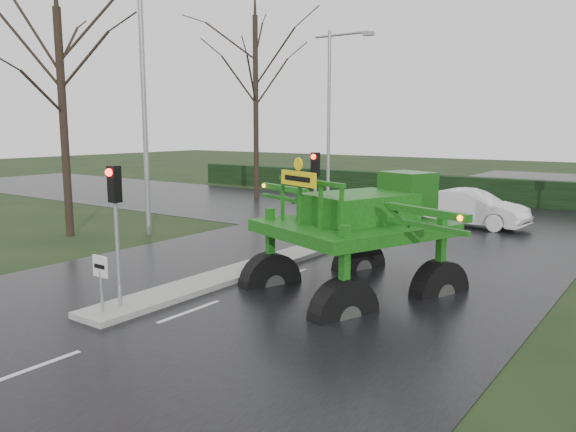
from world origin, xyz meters
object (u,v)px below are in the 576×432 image
Objects in this scene: traffic_signal_near at (115,206)px; white_sedan at (470,226)px; keep_left_sign at (101,275)px; crop_sprayer at (277,208)px; traffic_signal_mid at (315,179)px; street_light_left_near at (148,86)px; street_light_left_far at (333,100)px.

white_sedan is (2.90, 16.79, -2.59)m from traffic_signal_near.
keep_left_sign is 0.17× the size of crop_sprayer.
keep_left_sign is 9.12m from traffic_signal_mid.
street_light_left_near is 14.00m from street_light_left_far.
white_sedan is (1.43, 12.51, -2.16)m from crop_sprayer.
crop_sprayer is at bearing -18.10° from street_light_left_near.
street_light_left_far is at bearing 72.76° from white_sedan.
white_sedan is at bearing 44.94° from street_light_left_near.
keep_left_sign is 0.38× the size of traffic_signal_mid.
traffic_signal_mid is 7.83m from street_light_left_near.
traffic_signal_mid is at bearing -61.14° from street_light_left_far.
traffic_signal_near is 4.54m from crop_sprayer.
keep_left_sign is at bearing -86.54° from crop_sprayer.
white_sedan is (2.90, 8.29, -2.59)m from traffic_signal_mid.
keep_left_sign is 1.61m from traffic_signal_near.
white_sedan is at bearing 80.46° from keep_left_sign.
street_light_left_far is (-6.89, 21.01, 3.40)m from traffic_signal_near.
traffic_signal_mid is 0.35× the size of street_light_left_far.
crop_sprayer is (1.47, 4.27, -0.43)m from traffic_signal_near.
street_light_left_near is 15.08m from white_sedan.
street_light_left_near is 9.60m from crop_sprayer.
keep_left_sign is 11.32m from street_light_left_near.
traffic_signal_near is 10.40m from street_light_left_near.
traffic_signal_mid is 0.71× the size of white_sedan.
street_light_left_near is 1.30× the size of crop_sprayer.
keep_left_sign is 0.38× the size of traffic_signal_near.
crop_sprayer reaches higher than traffic_signal_near.
white_sedan is at bearing 104.05° from crop_sprayer.
crop_sprayer is (8.36, -2.73, -3.83)m from street_light_left_near.
keep_left_sign is 0.14× the size of street_light_left_far.
traffic_signal_mid reaches higher than keep_left_sign.
crop_sprayer reaches higher than keep_left_sign.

